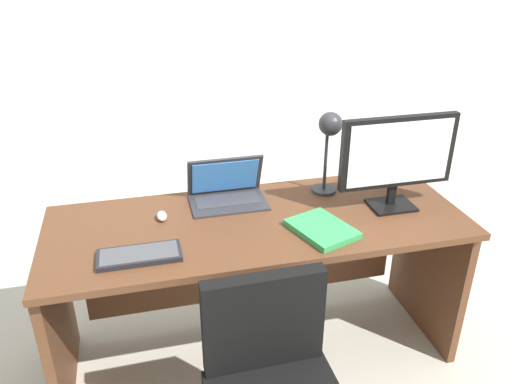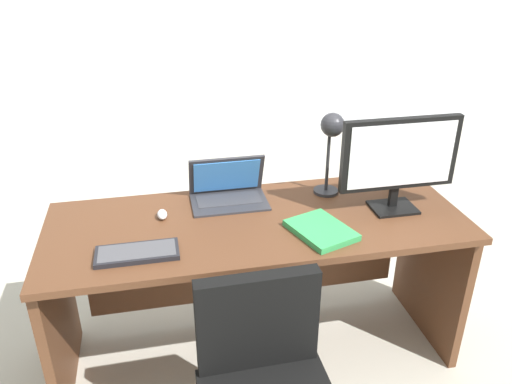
{
  "view_description": "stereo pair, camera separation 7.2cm",
  "coord_description": "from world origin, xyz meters",
  "px_view_note": "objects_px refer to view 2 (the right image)",
  "views": [
    {
      "loc": [
        -0.48,
        -1.9,
        1.87
      ],
      "look_at": [
        0.0,
        0.04,
        0.88
      ],
      "focal_mm": 35.78,
      "sensor_mm": 36.0,
      "label": 1
    },
    {
      "loc": [
        -0.41,
        -1.92,
        1.87
      ],
      "look_at": [
        0.0,
        0.04,
        0.88
      ],
      "focal_mm": 35.78,
      "sensor_mm": 36.0,
      "label": 2
    }
  ],
  "objects_px": {
    "desk": "(255,256)",
    "desk_lamp": "(331,136)",
    "monitor": "(400,157)",
    "keyboard": "(137,253)",
    "coffee_mug": "(393,172)",
    "laptop": "(228,187)",
    "book": "(321,230)",
    "mouse": "(162,214)"
  },
  "relations": [
    {
      "from": "monitor",
      "to": "book",
      "type": "bearing_deg",
      "value": -160.61
    },
    {
      "from": "laptop",
      "to": "book",
      "type": "xyz_separation_m",
      "value": [
        0.33,
        -0.39,
        -0.05
      ]
    },
    {
      "from": "book",
      "to": "monitor",
      "type": "bearing_deg",
      "value": 19.39
    },
    {
      "from": "desk",
      "to": "book",
      "type": "height_order",
      "value": "book"
    },
    {
      "from": "book",
      "to": "coffee_mug",
      "type": "distance_m",
      "value": 0.68
    },
    {
      "from": "mouse",
      "to": "monitor",
      "type": "bearing_deg",
      "value": -7.18
    },
    {
      "from": "coffee_mug",
      "to": "keyboard",
      "type": "bearing_deg",
      "value": -160.81
    },
    {
      "from": "desk_lamp",
      "to": "book",
      "type": "distance_m",
      "value": 0.47
    },
    {
      "from": "monitor",
      "to": "desk_lamp",
      "type": "height_order",
      "value": "monitor"
    },
    {
      "from": "desk_lamp",
      "to": "coffee_mug",
      "type": "bearing_deg",
      "value": 13.94
    },
    {
      "from": "coffee_mug",
      "to": "book",
      "type": "bearing_deg",
      "value": -140.65
    },
    {
      "from": "monitor",
      "to": "mouse",
      "type": "distance_m",
      "value": 1.08
    },
    {
      "from": "monitor",
      "to": "keyboard",
      "type": "xyz_separation_m",
      "value": [
        -1.15,
        -0.15,
        -0.24
      ]
    },
    {
      "from": "mouse",
      "to": "desk",
      "type": "bearing_deg",
      "value": -7.01
    },
    {
      "from": "coffee_mug",
      "to": "desk",
      "type": "bearing_deg",
      "value": -164.34
    },
    {
      "from": "desk",
      "to": "monitor",
      "type": "bearing_deg",
      "value": -7.3
    },
    {
      "from": "desk",
      "to": "desk_lamp",
      "type": "distance_m",
      "value": 0.66
    },
    {
      "from": "keyboard",
      "to": "desk_lamp",
      "type": "xyz_separation_m",
      "value": [
        0.9,
        0.35,
        0.29
      ]
    },
    {
      "from": "mouse",
      "to": "coffee_mug",
      "type": "height_order",
      "value": "coffee_mug"
    },
    {
      "from": "monitor",
      "to": "keyboard",
      "type": "height_order",
      "value": "monitor"
    },
    {
      "from": "laptop",
      "to": "desk_lamp",
      "type": "height_order",
      "value": "desk_lamp"
    },
    {
      "from": "desk",
      "to": "desk_lamp",
      "type": "height_order",
      "value": "desk_lamp"
    },
    {
      "from": "monitor",
      "to": "laptop",
      "type": "relative_size",
      "value": 1.52
    },
    {
      "from": "book",
      "to": "coffee_mug",
      "type": "height_order",
      "value": "coffee_mug"
    },
    {
      "from": "mouse",
      "to": "book",
      "type": "height_order",
      "value": "mouse"
    },
    {
      "from": "laptop",
      "to": "book",
      "type": "bearing_deg",
      "value": -49.4
    },
    {
      "from": "book",
      "to": "desk",
      "type": "bearing_deg",
      "value": 137.37
    },
    {
      "from": "desk",
      "to": "laptop",
      "type": "bearing_deg",
      "value": 119.45
    },
    {
      "from": "coffee_mug",
      "to": "monitor",
      "type": "bearing_deg",
      "value": -114.83
    },
    {
      "from": "desk",
      "to": "coffee_mug",
      "type": "bearing_deg",
      "value": 15.66
    },
    {
      "from": "desk",
      "to": "keyboard",
      "type": "bearing_deg",
      "value": -155.88
    },
    {
      "from": "desk",
      "to": "monitor",
      "type": "distance_m",
      "value": 0.8
    },
    {
      "from": "laptop",
      "to": "coffee_mug",
      "type": "relative_size",
      "value": 3.61
    },
    {
      "from": "desk",
      "to": "coffee_mug",
      "type": "distance_m",
      "value": 0.84
    },
    {
      "from": "keyboard",
      "to": "desk_lamp",
      "type": "bearing_deg",
      "value": 21.33
    },
    {
      "from": "desk",
      "to": "monitor",
      "type": "height_order",
      "value": "monitor"
    },
    {
      "from": "desk_lamp",
      "to": "laptop",
      "type": "bearing_deg",
      "value": 173.86
    },
    {
      "from": "desk",
      "to": "mouse",
      "type": "height_order",
      "value": "mouse"
    },
    {
      "from": "keyboard",
      "to": "mouse",
      "type": "xyz_separation_m",
      "value": [
        0.11,
        0.28,
        0.01
      ]
    },
    {
      "from": "desk",
      "to": "desk_lamp",
      "type": "xyz_separation_m",
      "value": [
        0.38,
        0.12,
        0.53
      ]
    },
    {
      "from": "monitor",
      "to": "book",
      "type": "distance_m",
      "value": 0.48
    },
    {
      "from": "keyboard",
      "to": "desk",
      "type": "bearing_deg",
      "value": 24.12
    }
  ]
}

